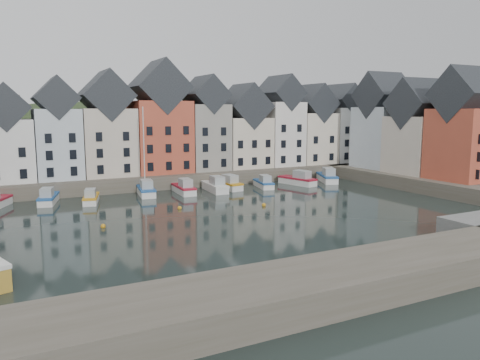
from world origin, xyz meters
TOP-DOWN VIEW (x-y plane):
  - ground at (0.00, 0.00)m, footprint 260.00×260.00m
  - far_quay at (0.00, 30.00)m, footprint 90.00×16.00m
  - right_quay at (37.00, 3.00)m, footprint 14.00×54.00m
  - near_wall at (-10.00, -22.00)m, footprint 50.00×6.00m
  - hillside at (0.02, 56.00)m, footprint 153.60×70.40m
  - far_terrace at (3.21, 28.00)m, footprint 72.37×8.16m
  - right_terrace at (36.00, 8.07)m, footprint 8.30×24.25m
  - mooring_buoys at (-4.00, 5.33)m, footprint 20.50×5.50m
  - boat_b at (-17.76, 19.05)m, footprint 3.28×6.33m
  - boat_c at (-12.82, 16.93)m, footprint 3.03×5.76m
  - boat_d at (-4.98, 19.12)m, footprint 2.97×6.79m
  - boat_e at (0.30, 18.04)m, footprint 2.39×6.53m
  - boat_f at (5.00, 17.58)m, footprint 2.65×6.91m
  - boat_g at (7.51, 18.71)m, footprint 2.67×6.71m
  - boat_h at (13.13, 17.38)m, footprint 3.05×6.08m
  - boat_i at (19.46, 17.31)m, footprint 3.64×7.10m
  - boat_j at (25.55, 17.67)m, footprint 4.83×7.30m

SIDE VIEW (x-z plane):
  - hillside at x=0.02m, z-range -49.96..14.04m
  - ground at x=0.00m, z-range 0.00..0.00m
  - mooring_buoys at x=-4.00m, z-range -0.10..0.40m
  - boat_c at x=-12.82m, z-range -0.43..1.69m
  - boat_h at x=13.13m, z-range -0.45..1.78m
  - boat_b at x=-17.76m, z-range -0.47..1.86m
  - boat_e at x=0.30m, z-range -0.50..1.96m
  - boat_g at x=7.51m, z-range -0.51..2.00m
  - boat_f at x=5.00m, z-range -0.52..2.07m
  - boat_i at x=19.46m, z-range -0.53..2.08m
  - boat_j at x=25.55m, z-range -0.55..2.15m
  - boat_d at x=-4.98m, z-range -5.46..7.09m
  - far_quay at x=0.00m, z-range 0.00..2.00m
  - right_quay at x=37.00m, z-range 0.00..2.00m
  - near_wall at x=-10.00m, z-range 0.00..2.00m
  - far_terrace at x=3.21m, z-range -0.01..17.76m
  - right_terrace at x=36.00m, z-range 0.73..17.10m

